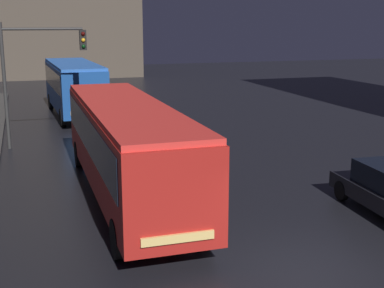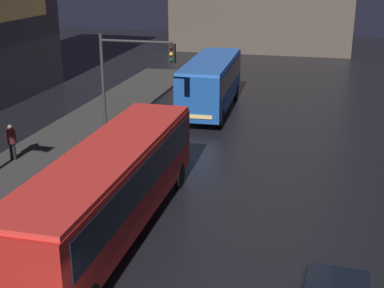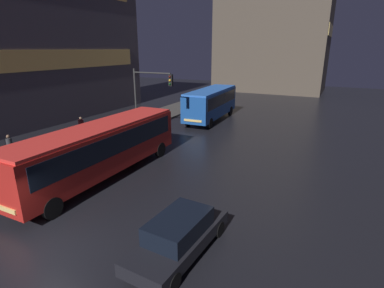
{
  "view_description": "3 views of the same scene",
  "coord_description": "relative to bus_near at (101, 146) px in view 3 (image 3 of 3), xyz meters",
  "views": [
    {
      "loc": [
        -5.9,
        -10.07,
        5.66
      ],
      "look_at": [
        -0.21,
        7.85,
        1.31
      ],
      "focal_mm": 50.0,
      "sensor_mm": 36.0,
      "label": 1
    },
    {
      "loc": [
        3.71,
        -8.7,
        8.9
      ],
      "look_at": [
        -0.89,
        9.67,
        2.35
      ],
      "focal_mm": 50.0,
      "sensor_mm": 36.0,
      "label": 2
    },
    {
      "loc": [
        8.96,
        -5.68,
        7.19
      ],
      "look_at": [
        1.08,
        10.14,
        1.53
      ],
      "focal_mm": 28.0,
      "sensor_mm": 36.0,
      "label": 3
    }
  ],
  "objects": [
    {
      "name": "building_left_tower",
      "position": [
        -17.7,
        8.93,
        7.71
      ],
      "size": [
        10.07,
        24.93,
        19.25
      ],
      "color": "#423D47",
      "rests_on": "ground"
    },
    {
      "name": "pedestrian_near",
      "position": [
        -7.07,
        5.27,
        -0.75
      ],
      "size": [
        0.58,
        0.58,
        1.68
      ],
      "rotation": [
        0.0,
        0.0,
        5.79
      ],
      "color": "black",
      "rests_on": "sidewalk_left"
    },
    {
      "name": "car_taxi",
      "position": [
        7.25,
        -4.01,
        -1.16
      ],
      "size": [
        2.08,
        4.79,
        1.49
      ],
      "rotation": [
        0.0,
        0.0,
        3.08
      ],
      "color": "black",
      "rests_on": "ground"
    },
    {
      "name": "pedestrian_mid",
      "position": [
        -6.82,
        -1.02,
        -0.68
      ],
      "size": [
        0.48,
        0.48,
        1.81
      ],
      "rotation": [
        0.0,
        0.0,
        4.48
      ],
      "color": "black",
      "rests_on": "sidewalk_left"
    },
    {
      "name": "bus_far",
      "position": [
        -0.09,
        16.19,
        0.06
      ],
      "size": [
        2.89,
        9.36,
        3.22
      ],
      "rotation": [
        0.0,
        0.0,
        3.18
      ],
      "color": "#194793",
      "rests_on": "ground"
    },
    {
      "name": "bus_near",
      "position": [
        0.0,
        0.0,
        0.0
      ],
      "size": [
        2.49,
        11.75,
        3.11
      ],
      "rotation": [
        0.0,
        0.0,
        3.14
      ],
      "color": "#AD1E19",
      "rests_on": "ground"
    },
    {
      "name": "traffic_light_main",
      "position": [
        -2.44,
        8.46,
        1.94
      ],
      "size": [
        3.73,
        0.35,
        5.61
      ],
      "color": "#2D2D2D",
      "rests_on": "ground"
    },
    {
      "name": "building_far_backdrop",
      "position": [
        -0.09,
        43.51,
        12.49
      ],
      "size": [
        18.07,
        12.0,
        28.81
      ],
      "color": "#4C4238",
      "rests_on": "ground"
    },
    {
      "name": "sidewalk_left",
      "position": [
        -6.14,
        3.56,
        -1.85
      ],
      "size": [
        4.0,
        48.0,
        0.15
      ],
      "color": "#3D3A38",
      "rests_on": "ground"
    },
    {
      "name": "ground_plane",
      "position": [
        2.86,
        -6.44,
        -1.92
      ],
      "size": [
        120.0,
        120.0,
        0.0
      ],
      "primitive_type": "plane",
      "color": "black"
    }
  ]
}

